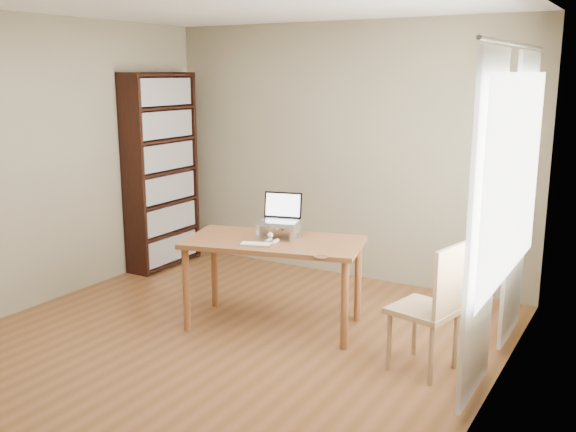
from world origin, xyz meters
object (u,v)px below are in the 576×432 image
object	(u,v)px
desk	(274,251)
chair	(435,303)
laptop	(282,214)
cat	(283,230)
keyboard	(256,244)
bookshelf	(161,171)

from	to	relation	value
desk	chair	size ratio (longest dim) A/B	1.65
laptop	chair	world-z (taller)	laptop
laptop	cat	xyz separation A→B (m)	(0.03, -0.03, -0.13)
cat	chair	bearing A→B (deg)	-16.16
desk	cat	size ratio (longest dim) A/B	3.27
keyboard	chair	distance (m)	1.48
laptop	chair	xyz separation A→B (m)	(1.42, -0.30, -0.42)
chair	cat	bearing A→B (deg)	-178.46
desk	chair	distance (m)	1.44
keyboard	chair	xyz separation A→B (m)	(1.46, 0.06, -0.24)
bookshelf	laptop	world-z (taller)	bookshelf
keyboard	desk	bearing A→B (deg)	64.14
chair	bookshelf	bearing A→B (deg)	175.24
laptop	chair	size ratio (longest dim) A/B	0.39
bookshelf	laptop	xyz separation A→B (m)	(1.97, -0.76, -0.11)
laptop	keyboard	world-z (taller)	laptop
bookshelf	laptop	bearing A→B (deg)	-20.93
bookshelf	keyboard	distance (m)	2.26
keyboard	cat	world-z (taller)	cat
desk	cat	distance (m)	0.20
desk	laptop	distance (m)	0.32
cat	desk	bearing A→B (deg)	-108.35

